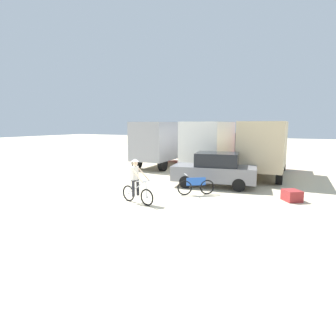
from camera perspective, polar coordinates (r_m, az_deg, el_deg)
name	(u,v)px	position (r m, az deg, el deg)	size (l,w,h in m)	color
ground_plane	(131,207)	(11.16, -7.52, -7.88)	(120.00, 120.00, 0.00)	beige
box_truck_grey_hauler	(164,142)	(21.65, -0.88, 5.36)	(2.56, 6.81, 3.35)	#9E9EA3
box_truck_white_box	(211,144)	(19.73, 8.78, 4.92)	(2.62, 6.83, 3.35)	white
box_truck_tan_camper	(265,146)	(18.35, 19.03, 4.25)	(2.63, 6.84, 3.35)	#CCB78E
sedan_parked	(215,170)	(14.67, 9.44, -0.34)	(4.44, 2.45, 1.76)	slate
cyclist_orange_shirt	(136,183)	(11.49, -6.46, -3.01)	(1.70, 0.57, 1.82)	black
bicycle_spare	(196,186)	(12.93, 5.67, -3.70)	(1.45, 1.05, 0.97)	black
supply_crate	(292,196)	(12.98, 23.77, -5.12)	(0.62, 0.71, 0.47)	#9E2D2D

